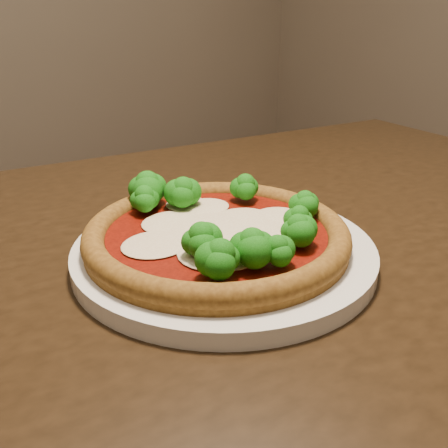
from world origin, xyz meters
TOP-DOWN VIEW (x-y plane):
  - dining_table at (-0.01, 0.01)m, footprint 1.39×1.04m
  - plate at (-0.05, -0.01)m, footprint 0.32×0.32m
  - pizza at (-0.05, -0.01)m, footprint 0.28×0.28m

SIDE VIEW (x-z plane):
  - dining_table at x=-0.01m, z-range 0.28..1.03m
  - plate at x=-0.05m, z-range 0.75..0.77m
  - pizza at x=-0.05m, z-range 0.75..0.81m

